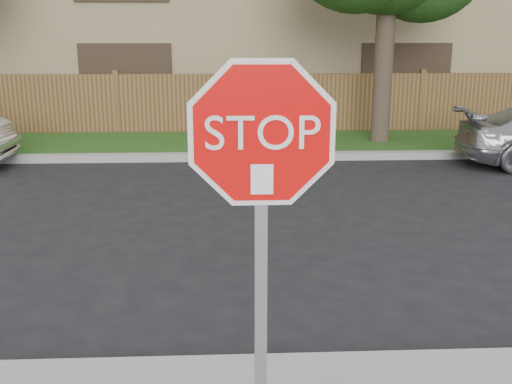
{
  "coord_description": "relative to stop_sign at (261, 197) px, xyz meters",
  "views": [
    {
      "loc": [
        -1.13,
        -4.35,
        2.62
      ],
      "look_at": [
        -0.97,
        -0.9,
        1.7
      ],
      "focal_mm": 42.0,
      "sensor_mm": 36.0,
      "label": 1
    }
  ],
  "objects": [
    {
      "name": "fence",
      "position": [
        0.97,
        12.88,
        -1.03
      ],
      "size": [
        70.0,
        0.12,
        1.6
      ],
      "primitive_type": "cube",
      "color": "#50351C",
      "rests_on": "ground"
    },
    {
      "name": "stop_sign",
      "position": [
        0.0,
        0.0,
        0.0
      ],
      "size": [
        1.01,
        0.13,
        2.55
      ],
      "color": "gray",
      "rests_on": "sidewalk_near"
    },
    {
      "name": "grass_strip",
      "position": [
        0.97,
        11.28,
        -1.77
      ],
      "size": [
        70.0,
        3.0,
        0.12
      ],
      "primitive_type": "cube",
      "color": "#1E4714",
      "rests_on": "ground"
    },
    {
      "name": "apartment_building",
      "position": [
        0.97,
        18.48,
        1.7
      ],
      "size": [
        35.2,
        9.2,
        7.2
      ],
      "color": "#9D8E61",
      "rests_on": "ground"
    },
    {
      "name": "far_curb",
      "position": [
        0.97,
        9.63,
        -1.75
      ],
      "size": [
        70.0,
        0.3,
        0.15
      ],
      "primitive_type": "cube",
      "color": "gray",
      "rests_on": "ground"
    },
    {
      "name": "ground",
      "position": [
        0.97,
        1.48,
        -1.83
      ],
      "size": [
        90.0,
        90.0,
        0.0
      ],
      "primitive_type": "plane",
      "color": "black",
      "rests_on": "ground"
    }
  ]
}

